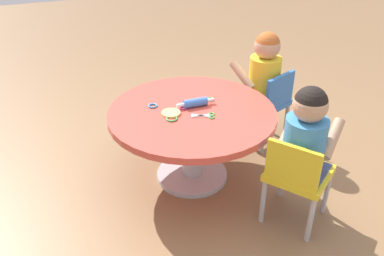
{
  "coord_description": "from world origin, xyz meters",
  "views": [
    {
      "loc": [
        -1.96,
        0.71,
        1.59
      ],
      "look_at": [
        0.0,
        0.0,
        0.35
      ],
      "focal_mm": 38.45,
      "sensor_mm": 36.0,
      "label": 1
    }
  ],
  "objects_px": {
    "child_chair_left": "(297,175)",
    "craft_scissors": "(207,116)",
    "seated_child_left": "(306,134)",
    "child_chair_right": "(266,102)",
    "seated_child_right": "(264,70)",
    "rolling_pin": "(195,103)",
    "craft_table": "(192,125)"
  },
  "relations": [
    {
      "from": "child_chair_left",
      "to": "craft_scissors",
      "type": "height_order",
      "value": "child_chair_left"
    },
    {
      "from": "seated_child_left",
      "to": "child_chair_right",
      "type": "relative_size",
      "value": 0.95
    },
    {
      "from": "child_chair_left",
      "to": "seated_child_right",
      "type": "relative_size",
      "value": 1.05
    },
    {
      "from": "craft_scissors",
      "to": "child_chair_right",
      "type": "bearing_deg",
      "value": -60.27
    },
    {
      "from": "child_chair_left",
      "to": "seated_child_left",
      "type": "distance_m",
      "value": 0.23
    },
    {
      "from": "seated_child_left",
      "to": "rolling_pin",
      "type": "distance_m",
      "value": 0.68
    },
    {
      "from": "child_chair_left",
      "to": "seated_child_left",
      "type": "height_order",
      "value": "seated_child_left"
    },
    {
      "from": "child_chair_right",
      "to": "rolling_pin",
      "type": "height_order",
      "value": "child_chair_right"
    },
    {
      "from": "craft_table",
      "to": "seated_child_left",
      "type": "xyz_separation_m",
      "value": [
        -0.53,
        -0.41,
        0.16
      ]
    },
    {
      "from": "seated_child_left",
      "to": "seated_child_right",
      "type": "height_order",
      "value": "same"
    },
    {
      "from": "seated_child_left",
      "to": "rolling_pin",
      "type": "xyz_separation_m",
      "value": [
        0.57,
        0.37,
        -0.03
      ]
    },
    {
      "from": "child_chair_left",
      "to": "seated_child_left",
      "type": "xyz_separation_m",
      "value": [
        0.02,
        -0.03,
        0.23
      ]
    },
    {
      "from": "child_chair_right",
      "to": "seated_child_left",
      "type": "bearing_deg",
      "value": 163.94
    },
    {
      "from": "seated_child_right",
      "to": "child_chair_right",
      "type": "bearing_deg",
      "value": -156.59
    },
    {
      "from": "seated_child_left",
      "to": "seated_child_right",
      "type": "bearing_deg",
      "value": -14.29
    },
    {
      "from": "craft_table",
      "to": "craft_scissors",
      "type": "height_order",
      "value": "craft_scissors"
    },
    {
      "from": "child_chair_left",
      "to": "child_chair_right",
      "type": "xyz_separation_m",
      "value": [
        0.79,
        -0.25,
        0.0
      ]
    },
    {
      "from": "child_chair_left",
      "to": "craft_scissors",
      "type": "bearing_deg",
      "value": 34.84
    },
    {
      "from": "child_chair_left",
      "to": "craft_scissors",
      "type": "xyz_separation_m",
      "value": [
        0.46,
        0.32,
        0.17
      ]
    },
    {
      "from": "seated_child_left",
      "to": "craft_scissors",
      "type": "bearing_deg",
      "value": 38.93
    },
    {
      "from": "child_chair_left",
      "to": "child_chair_right",
      "type": "relative_size",
      "value": 1.0
    },
    {
      "from": "child_chair_right",
      "to": "craft_table",
      "type": "bearing_deg",
      "value": 110.43
    },
    {
      "from": "child_chair_right",
      "to": "craft_scissors",
      "type": "relative_size",
      "value": 3.76
    },
    {
      "from": "child_chair_left",
      "to": "child_chair_right",
      "type": "height_order",
      "value": "same"
    },
    {
      "from": "seated_child_left",
      "to": "craft_scissors",
      "type": "relative_size",
      "value": 3.58
    },
    {
      "from": "craft_table",
      "to": "seated_child_right",
      "type": "bearing_deg",
      "value": -66.14
    },
    {
      "from": "craft_table",
      "to": "child_chair_left",
      "type": "height_order",
      "value": "child_chair_left"
    },
    {
      "from": "child_chair_right",
      "to": "seated_child_right",
      "type": "distance_m",
      "value": 0.23
    },
    {
      "from": "craft_scissors",
      "to": "seated_child_right",
      "type": "bearing_deg",
      "value": -56.84
    },
    {
      "from": "seated_child_right",
      "to": "rolling_pin",
      "type": "height_order",
      "value": "seated_child_right"
    },
    {
      "from": "rolling_pin",
      "to": "child_chair_right",
      "type": "bearing_deg",
      "value": -71.88
    },
    {
      "from": "child_chair_right",
      "to": "craft_scissors",
      "type": "xyz_separation_m",
      "value": [
        -0.33,
        0.57,
        0.17
      ]
    }
  ]
}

